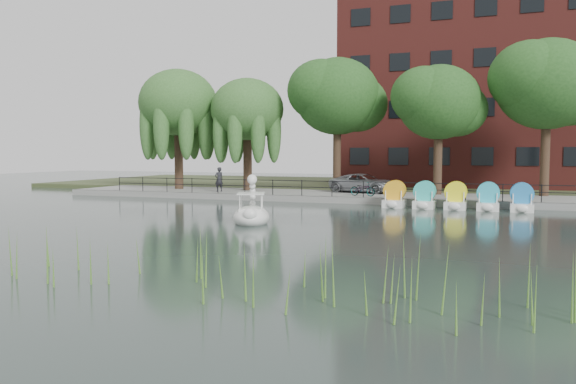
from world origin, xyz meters
The scene contains 17 objects.
ground_plane centered at (0.00, 0.00, 0.00)m, with size 120.00×120.00×0.00m, color #374642.
promenade centered at (0.00, 16.00, 0.20)m, with size 40.00×6.00×0.40m, color gray.
kerb centered at (0.00, 13.05, 0.20)m, with size 40.00×0.25×0.40m, color gray.
land_strip centered at (0.00, 30.00, 0.18)m, with size 60.00×22.00×0.36m, color #47512D.
railing centered at (0.00, 13.25, 1.15)m, with size 32.00×0.05×1.00m.
apartment_building centered at (7.00, 29.97, 9.36)m, with size 20.00×10.07×18.00m.
willow_left centered at (-13.00, 16.50, 6.87)m, with size 5.88×5.88×9.01m.
willow_mid centered at (-7.50, 17.00, 6.25)m, with size 5.32×5.32×8.15m.
broadleaf_center centered at (-1.00, 18.00, 7.06)m, with size 6.00×6.00×9.25m.
broadleaf_right centered at (6.00, 17.50, 6.39)m, with size 5.40×5.40×8.32m.
broadleaf_far centered at (12.50, 18.50, 7.40)m, with size 6.30×6.30×9.71m.
minivan centered at (1.09, 17.34, 1.15)m, with size 5.36×2.46×1.49m, color gray.
bicycle centered at (1.70, 14.39, 0.90)m, with size 1.72×0.60×1.00m, color gray.
pedestrian centered at (-8.71, 14.78, 1.39)m, with size 0.71×0.48×1.98m, color black.
swan_boat centered at (-0.54, 2.12, 0.47)m, with size 2.40×2.94×2.15m.
pedal_boat_row centered at (7.54, 11.91, 0.61)m, with size 7.95×1.70×1.40m.
reed_bank centered at (2.00, -9.50, 0.60)m, with size 24.00×2.40×1.20m.
Camera 1 is at (9.63, -20.54, 3.13)m, focal length 35.00 mm.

